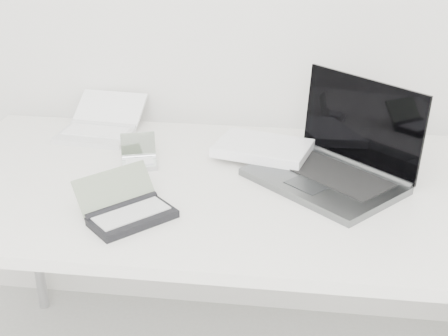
# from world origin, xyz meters

# --- Properties ---
(desk) EXTENTS (1.60, 0.80, 0.73)m
(desk) POSITION_xyz_m (0.00, 1.55, 0.68)
(desk) COLOR white
(desk) RESTS_ON ground
(laptop_large) EXTENTS (0.54, 0.46, 0.25)m
(laptop_large) POSITION_xyz_m (0.19, 1.64, 0.77)
(laptop_large) COLOR #56595B
(laptop_large) RESTS_ON desk
(netbook_open_white) EXTENTS (0.24, 0.28, 0.09)m
(netbook_open_white) POSITION_xyz_m (-0.45, 1.83, 0.75)
(netbook_open_white) COLOR silver
(netbook_open_white) RESTS_ON desk
(pda_silver) EXTENTS (0.12, 0.12, 0.08)m
(pda_silver) POSITION_xyz_m (-0.28, 1.63, 0.75)
(pda_silver) COLOR #B8B8BD
(pda_silver) RESTS_ON desk
(palmtop_charcoal) EXTENTS (0.24, 0.24, 0.09)m
(palmtop_charcoal) POSITION_xyz_m (-0.23, 1.34, 0.75)
(palmtop_charcoal) COLOR black
(palmtop_charcoal) RESTS_ON desk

